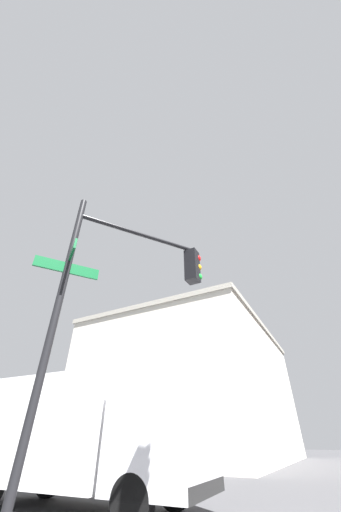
# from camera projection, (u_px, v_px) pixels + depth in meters

# --- Properties ---
(traffic_signal_near) EXTENTS (2.05, 2.86, 5.77)m
(traffic_signal_near) POSITION_uv_depth(u_px,v_px,m) (131.00, 286.00, 5.24)
(traffic_signal_near) COLOR black
(traffic_signal_near) RESTS_ON ground_plane
(building_stucco) EXTENTS (15.59, 21.23, 11.06)m
(building_stucco) POSITION_uv_depth(u_px,v_px,m) (197.00, 393.00, 27.36)
(building_stucco) COLOR beige
(building_stucco) RESTS_ON ground_plane
(box_truck_second) EXTENTS (7.48, 2.90, 3.36)m
(box_truck_second) POSITION_uv_depth(u_px,v_px,m) (88.00, 431.00, 8.40)
(box_truck_second) COLOR silver
(box_truck_second) RESTS_ON ground_plane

